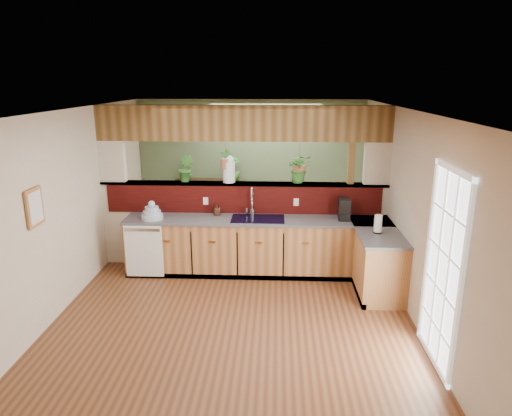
{
  "coord_description": "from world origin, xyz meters",
  "views": [
    {
      "loc": [
        0.53,
        -5.77,
        2.98
      ],
      "look_at": [
        0.23,
        0.7,
        1.15
      ],
      "focal_mm": 32.0,
      "sensor_mm": 36.0,
      "label": 1
    }
  ],
  "objects_px": {
    "dish_stack": "(152,213)",
    "shelving_console": "(214,204)",
    "faucet": "(252,200)",
    "soap_dispenser": "(217,209)",
    "coffee_maker": "(344,210)",
    "paper_towel": "(378,224)",
    "glass_jar": "(229,169)"
  },
  "relations": [
    {
      "from": "coffee_maker",
      "to": "glass_jar",
      "type": "xyz_separation_m",
      "value": [
        -1.81,
        0.33,
        0.56
      ]
    },
    {
      "from": "dish_stack",
      "to": "shelving_console",
      "type": "distance_m",
      "value": 2.49
    },
    {
      "from": "coffee_maker",
      "to": "shelving_console",
      "type": "relative_size",
      "value": 0.22
    },
    {
      "from": "dish_stack",
      "to": "glass_jar",
      "type": "distance_m",
      "value": 1.39
    },
    {
      "from": "soap_dispenser",
      "to": "shelving_console",
      "type": "relative_size",
      "value": 0.13
    },
    {
      "from": "faucet",
      "to": "dish_stack",
      "type": "relative_size",
      "value": 1.4
    },
    {
      "from": "coffee_maker",
      "to": "paper_towel",
      "type": "height_order",
      "value": "coffee_maker"
    },
    {
      "from": "coffee_maker",
      "to": "soap_dispenser",
      "type": "bearing_deg",
      "value": -179.83
    },
    {
      "from": "soap_dispenser",
      "to": "coffee_maker",
      "type": "xyz_separation_m",
      "value": [
        1.99,
        -0.12,
        0.05
      ]
    },
    {
      "from": "soap_dispenser",
      "to": "dish_stack",
      "type": "bearing_deg",
      "value": -165.85
    },
    {
      "from": "paper_towel",
      "to": "shelving_console",
      "type": "xyz_separation_m",
      "value": [
        -2.72,
        2.87,
        -0.53
      ]
    },
    {
      "from": "dish_stack",
      "to": "shelving_console",
      "type": "xyz_separation_m",
      "value": [
        0.62,
        2.36,
        -0.49
      ]
    },
    {
      "from": "glass_jar",
      "to": "faucet",
      "type": "bearing_deg",
      "value": -30.24
    },
    {
      "from": "paper_towel",
      "to": "soap_dispenser",
      "type": "bearing_deg",
      "value": 162.41
    },
    {
      "from": "paper_towel",
      "to": "shelving_console",
      "type": "bearing_deg",
      "value": 133.43
    },
    {
      "from": "coffee_maker",
      "to": "shelving_console",
      "type": "bearing_deg",
      "value": 139.77
    },
    {
      "from": "faucet",
      "to": "paper_towel",
      "type": "xyz_separation_m",
      "value": [
        1.81,
        -0.75,
        -0.12
      ]
    },
    {
      "from": "coffee_maker",
      "to": "paper_towel",
      "type": "relative_size",
      "value": 1.17
    },
    {
      "from": "faucet",
      "to": "coffee_maker",
      "type": "relative_size",
      "value": 1.43
    },
    {
      "from": "shelving_console",
      "to": "faucet",
      "type": "bearing_deg",
      "value": -47.97
    },
    {
      "from": "soap_dispenser",
      "to": "shelving_console",
      "type": "height_order",
      "value": "soap_dispenser"
    },
    {
      "from": "coffee_maker",
      "to": "glass_jar",
      "type": "height_order",
      "value": "glass_jar"
    },
    {
      "from": "soap_dispenser",
      "to": "glass_jar",
      "type": "relative_size",
      "value": 0.46
    },
    {
      "from": "coffee_maker",
      "to": "shelving_console",
      "type": "height_order",
      "value": "coffee_maker"
    },
    {
      "from": "faucet",
      "to": "shelving_console",
      "type": "xyz_separation_m",
      "value": [
        -0.9,
        2.12,
        -0.65
      ]
    },
    {
      "from": "glass_jar",
      "to": "shelving_console",
      "type": "distance_m",
      "value": 2.26
    },
    {
      "from": "soap_dispenser",
      "to": "coffee_maker",
      "type": "height_order",
      "value": "coffee_maker"
    },
    {
      "from": "coffee_maker",
      "to": "paper_towel",
      "type": "distance_m",
      "value": 0.74
    },
    {
      "from": "soap_dispenser",
      "to": "coffee_maker",
      "type": "distance_m",
      "value": 1.99
    },
    {
      "from": "faucet",
      "to": "soap_dispenser",
      "type": "bearing_deg",
      "value": 179.88
    },
    {
      "from": "paper_towel",
      "to": "glass_jar",
      "type": "distance_m",
      "value": 2.46
    },
    {
      "from": "faucet",
      "to": "glass_jar",
      "type": "bearing_deg",
      "value": 149.76
    }
  ]
}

